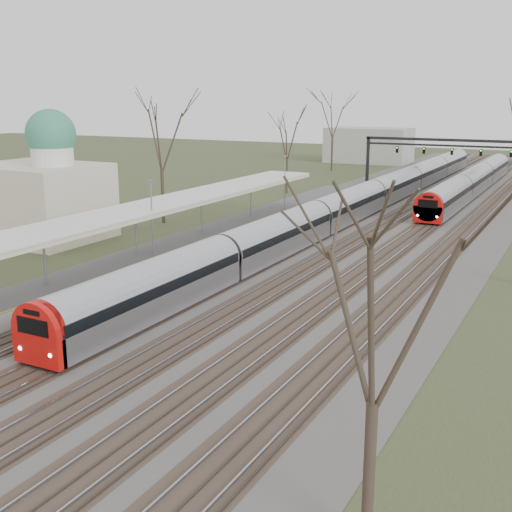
% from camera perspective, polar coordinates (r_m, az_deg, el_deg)
% --- Properties ---
extents(track_bed, '(24.00, 160.00, 0.22)m').
position_cam_1_polar(track_bed, '(57.38, 10.20, 2.58)').
color(track_bed, '#474442').
rests_on(track_bed, ground).
extents(platform, '(3.50, 69.00, 1.00)m').
position_cam_1_polar(platform, '(45.92, -7.82, 0.40)').
color(platform, '#9E9B93').
rests_on(platform, ground).
extents(canopy, '(4.10, 50.00, 3.11)m').
position_cam_1_polar(canopy, '(41.72, -11.57, 3.69)').
color(canopy, slate).
rests_on(canopy, platform).
extents(dome_building, '(10.00, 8.00, 10.30)m').
position_cam_1_polar(dome_building, '(53.93, -18.70, 5.29)').
color(dome_building, beige).
rests_on(dome_building, ground).
extents(signal_gantry, '(21.00, 0.59, 6.08)m').
position_cam_1_polar(signal_gantry, '(85.61, 16.59, 9.19)').
color(signal_gantry, black).
rests_on(signal_gantry, ground).
extents(tree_west_far, '(5.50, 5.50, 11.33)m').
position_cam_1_polar(tree_west_far, '(57.92, -8.48, 10.69)').
color(tree_west_far, '#2D231C').
rests_on(tree_west_far, ground).
extents(tree_east_near, '(4.50, 4.50, 9.27)m').
position_cam_1_polar(tree_east_near, '(15.04, 10.72, -4.10)').
color(tree_east_near, '#2D231C').
rests_on(tree_east_near, ground).
extents(train_near, '(2.62, 90.21, 3.05)m').
position_cam_1_polar(train_near, '(66.21, 10.30, 5.32)').
color(train_near, '#A5A7AF').
rests_on(train_near, ground).
extents(train_far, '(2.62, 45.21, 3.05)m').
position_cam_1_polar(train_far, '(80.34, 18.66, 6.30)').
color(train_far, '#A5A7AF').
rests_on(train_far, ground).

